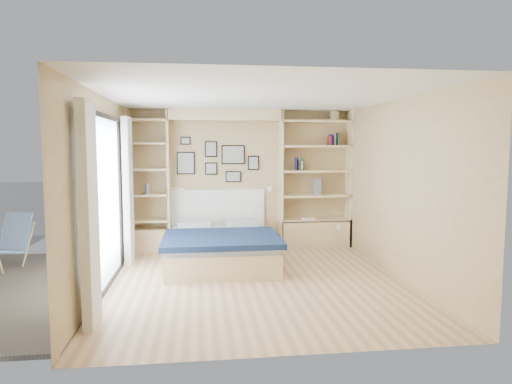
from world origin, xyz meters
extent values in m
plane|color=#D9B07F|center=(0.00, 0.00, 0.00)|extent=(4.50, 4.50, 0.00)
plane|color=tan|center=(0.00, 2.25, 1.25)|extent=(4.00, 0.00, 4.00)
plane|color=tan|center=(0.00, -2.25, 1.25)|extent=(4.00, 0.00, 4.00)
plane|color=tan|center=(-2.00, 0.00, 1.25)|extent=(0.00, 4.50, 4.50)
plane|color=tan|center=(2.00, 0.00, 1.25)|extent=(0.00, 4.50, 4.50)
plane|color=white|center=(0.00, 0.00, 2.50)|extent=(4.50, 4.50, 0.00)
cube|color=#DBC18A|center=(-1.30, 2.08, 1.25)|extent=(0.04, 0.35, 2.50)
cube|color=#DBC18A|center=(0.70, 2.08, 1.25)|extent=(0.04, 0.35, 2.50)
cube|color=#DBC18A|center=(-0.30, 2.08, 2.40)|extent=(2.00, 0.35, 0.20)
cube|color=#DBC18A|center=(1.98, 2.08, 1.25)|extent=(0.04, 0.35, 2.50)
cube|color=#DBC18A|center=(-1.98, 2.08, 1.25)|extent=(0.04, 0.35, 2.50)
cube|color=#DBC18A|center=(1.35, 2.08, 0.25)|extent=(1.30, 0.35, 0.50)
cube|color=#DBC18A|center=(-1.65, 2.08, 0.20)|extent=(0.70, 0.35, 0.40)
cube|color=black|center=(-1.97, 0.00, 2.23)|extent=(0.04, 2.08, 0.06)
cube|color=black|center=(-1.97, 0.00, 0.03)|extent=(0.04, 2.08, 0.06)
cube|color=black|center=(-1.97, -1.02, 1.10)|extent=(0.04, 0.06, 2.20)
cube|color=black|center=(-1.97, 1.02, 1.10)|extent=(0.04, 0.06, 2.20)
cube|color=silver|center=(-1.98, 0.00, 1.12)|extent=(0.01, 2.00, 2.20)
cube|color=white|center=(-1.88, -1.30, 1.15)|extent=(0.10, 0.45, 2.30)
cube|color=white|center=(-1.88, 1.30, 1.15)|extent=(0.10, 0.45, 2.30)
cube|color=#DBC18A|center=(1.35, 2.08, 0.50)|extent=(1.30, 0.35, 0.04)
cube|color=#DBC18A|center=(1.35, 2.08, 0.95)|extent=(1.30, 0.35, 0.04)
cube|color=#DBC18A|center=(1.35, 2.08, 1.40)|extent=(1.30, 0.35, 0.04)
cube|color=#DBC18A|center=(1.35, 2.08, 1.85)|extent=(1.30, 0.35, 0.04)
cube|color=#DBC18A|center=(1.35, 2.08, 2.30)|extent=(1.30, 0.35, 0.04)
cube|color=#DBC18A|center=(-1.65, 2.08, 0.55)|extent=(0.70, 0.35, 0.04)
cube|color=#DBC18A|center=(-1.65, 2.08, 1.00)|extent=(0.70, 0.35, 0.04)
cube|color=#DBC18A|center=(-1.65, 2.08, 1.45)|extent=(0.70, 0.35, 0.04)
cube|color=#DBC18A|center=(-1.65, 2.08, 1.90)|extent=(0.70, 0.35, 0.04)
cube|color=#DBC18A|center=(-1.65, 2.08, 2.30)|extent=(0.70, 0.35, 0.04)
cube|color=#DBC18A|center=(-0.45, 1.02, 0.18)|extent=(1.63, 2.03, 0.36)
cube|color=#AEB3BE|center=(-0.45, 1.02, 0.41)|extent=(1.59, 1.99, 0.10)
cube|color=#122345|center=(-0.45, 0.67, 0.48)|extent=(1.73, 1.42, 0.08)
cube|color=#AEB3BE|center=(-0.86, 1.74, 0.52)|extent=(0.56, 0.41, 0.12)
cube|color=#AEB3BE|center=(-0.04, 1.74, 0.52)|extent=(0.56, 0.41, 0.12)
cube|color=white|center=(-0.45, 2.22, 0.72)|extent=(1.73, 0.04, 0.70)
cube|color=black|center=(-1.00, 2.23, 1.55)|extent=(0.32, 0.02, 0.40)
cube|color=gray|center=(-1.00, 2.21, 1.55)|extent=(0.28, 0.01, 0.36)
cube|color=black|center=(-0.55, 2.23, 1.80)|extent=(0.22, 0.02, 0.28)
cube|color=gray|center=(-0.55, 2.21, 1.80)|extent=(0.18, 0.01, 0.24)
cube|color=black|center=(-0.55, 2.23, 1.45)|extent=(0.22, 0.02, 0.22)
cube|color=gray|center=(-0.55, 2.21, 1.45)|extent=(0.18, 0.01, 0.18)
cube|color=black|center=(-0.15, 2.23, 1.70)|extent=(0.42, 0.02, 0.34)
cube|color=gray|center=(-0.15, 2.21, 1.70)|extent=(0.38, 0.01, 0.30)
cube|color=black|center=(-0.15, 2.23, 1.30)|extent=(0.28, 0.02, 0.20)
cube|color=gray|center=(-0.15, 2.21, 1.30)|extent=(0.24, 0.01, 0.16)
cube|color=black|center=(0.22, 2.23, 1.55)|extent=(0.20, 0.02, 0.26)
cube|color=gray|center=(0.22, 2.21, 1.55)|extent=(0.16, 0.01, 0.22)
cube|color=black|center=(-1.00, 2.23, 1.95)|extent=(0.18, 0.02, 0.14)
cube|color=gray|center=(-1.00, 2.21, 1.95)|extent=(0.14, 0.01, 0.10)
cylinder|color=silver|center=(-1.16, 2.00, 1.12)|extent=(0.20, 0.02, 0.02)
cone|color=white|center=(-1.06, 2.00, 1.10)|extent=(0.13, 0.12, 0.15)
cylinder|color=silver|center=(0.56, 2.00, 1.12)|extent=(0.20, 0.02, 0.02)
cone|color=white|center=(0.46, 2.00, 1.10)|extent=(0.13, 0.12, 0.15)
cube|color=navy|center=(0.99, 2.07, 1.53)|extent=(0.03, 0.15, 0.23)
cube|color=black|center=(1.00, 2.07, 1.52)|extent=(0.03, 0.15, 0.20)
cube|color=#BFB28C|center=(1.08, 2.07, 1.50)|extent=(0.04, 0.15, 0.17)
cube|color=#26593F|center=(1.10, 2.07, 1.53)|extent=(0.03, 0.15, 0.21)
cube|color=#A51E1E|center=(1.59, 2.07, 1.95)|extent=(0.02, 0.15, 0.17)
cube|color=navy|center=(1.61, 2.07, 1.97)|extent=(0.03, 0.15, 0.20)
cube|color=black|center=(1.66, 2.07, 1.96)|extent=(0.03, 0.15, 0.19)
cube|color=#BFB28C|center=(1.68, 2.07, 1.97)|extent=(0.04, 0.15, 0.20)
cube|color=#26593F|center=(1.75, 2.07, 1.98)|extent=(0.03, 0.15, 0.23)
cube|color=#974926|center=(1.79, 2.07, 1.98)|extent=(0.03, 0.15, 0.21)
cube|color=navy|center=(-1.69, 2.07, 1.11)|extent=(0.02, 0.15, 0.18)
cube|color=#BFB28C|center=(-1.65, 2.07, 1.11)|extent=(0.03, 0.15, 0.19)
cube|color=#DBC18A|center=(1.68, 2.07, 2.40)|extent=(0.13, 0.13, 0.15)
cone|color=#DBC18A|center=(1.68, 2.07, 2.51)|extent=(0.20, 0.20, 0.08)
cube|color=slate|center=(1.38, 2.07, 1.12)|extent=(0.12, 0.12, 0.30)
cube|color=white|center=(1.20, 2.02, 0.54)|extent=(0.22, 0.16, 0.03)
cylinder|color=tan|center=(-3.85, 1.44, 0.32)|extent=(0.14, 0.33, 0.69)
cylinder|color=tan|center=(-3.41, 1.28, 0.32)|extent=(0.14, 0.33, 0.69)
cube|color=#376DBA|center=(-3.62, 1.39, 0.53)|extent=(0.53, 0.38, 0.56)
camera|label=1|loc=(-0.77, -6.04, 1.83)|focal=32.00mm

